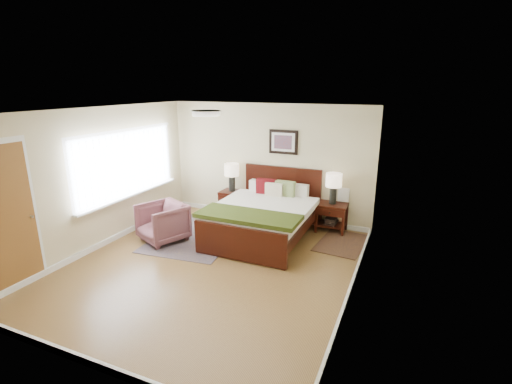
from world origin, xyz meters
TOP-DOWN VIEW (x-y plane):
  - floor at (0.00, 0.00)m, footprint 5.00×5.00m
  - back_wall at (0.00, 2.50)m, footprint 4.50×0.04m
  - front_wall at (0.00, -2.50)m, footprint 4.50×0.04m
  - left_wall at (-2.25, 0.00)m, footprint 0.04×5.00m
  - right_wall at (2.25, 0.00)m, footprint 0.04×5.00m
  - ceiling at (0.00, 0.00)m, footprint 4.50×5.00m
  - window at (-2.20, 0.70)m, footprint 0.11×2.72m
  - door at (-2.23, -1.75)m, footprint 0.06×1.00m
  - ceil_fixture at (0.00, 0.00)m, footprint 0.44×0.44m
  - bed at (0.35, 1.42)m, footprint 1.81×2.19m
  - wall_art at (0.35, 2.47)m, footprint 0.62×0.05m
  - nightstand_left at (-0.76, 2.25)m, footprint 0.50×0.45m
  - nightstand_right at (1.48, 2.26)m, footprint 0.59×0.44m
  - lamp_left at (-0.76, 2.27)m, footprint 0.31×0.31m
  - lamp_right at (1.48, 2.27)m, footprint 0.31×0.31m
  - armchair at (-1.36, 0.55)m, footprint 1.03×1.04m
  - rug_persian at (-0.88, 1.00)m, footprint 1.72×2.28m
  - rug_navy at (1.80, 1.76)m, footprint 0.92×1.28m

SIDE VIEW (x-z plane):
  - floor at x=0.00m, z-range 0.00..0.00m
  - rug_persian at x=-0.88m, z-range 0.00..0.01m
  - rug_navy at x=1.80m, z-range 0.00..0.01m
  - nightstand_right at x=1.48m, z-range 0.07..0.65m
  - armchair at x=-1.36m, z-range 0.00..0.72m
  - nightstand_left at x=-0.76m, z-range 0.17..0.77m
  - bed at x=0.35m, z-range -0.05..1.13m
  - lamp_right at x=1.48m, z-range 0.70..1.31m
  - lamp_left at x=-0.76m, z-range 0.71..1.32m
  - door at x=-2.23m, z-range -0.02..2.16m
  - back_wall at x=0.00m, z-range 0.00..2.50m
  - front_wall at x=0.00m, z-range 0.00..2.50m
  - left_wall at x=-2.25m, z-range 0.00..2.50m
  - right_wall at x=2.25m, z-range 0.00..2.50m
  - window at x=-2.20m, z-range 0.72..2.04m
  - wall_art at x=0.35m, z-range 1.47..1.97m
  - ceil_fixture at x=0.00m, z-range 2.43..2.50m
  - ceiling at x=0.00m, z-range 2.49..2.51m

